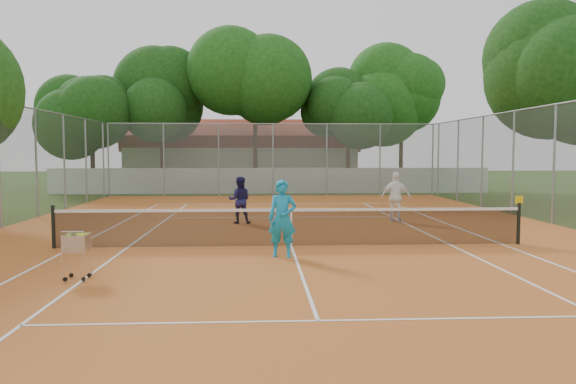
{
  "coord_description": "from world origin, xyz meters",
  "views": [
    {
      "loc": [
        -0.84,
        -14.15,
        2.4
      ],
      "look_at": [
        0.0,
        1.5,
        1.3
      ],
      "focal_mm": 35.0,
      "sensor_mm": 36.0,
      "label": 1
    }
  ],
  "objects": [
    {
      "name": "ground",
      "position": [
        0.0,
        0.0,
        0.0
      ],
      "size": [
        120.0,
        120.0,
        0.0
      ],
      "primitive_type": "plane",
      "color": "#203D10",
      "rests_on": "ground"
    },
    {
      "name": "court_pad",
      "position": [
        0.0,
        0.0,
        0.01
      ],
      "size": [
        18.0,
        34.0,
        0.02
      ],
      "primitive_type": "cube",
      "color": "#BB6224",
      "rests_on": "ground"
    },
    {
      "name": "court_lines",
      "position": [
        0.0,
        0.0,
        0.02
      ],
      "size": [
        10.98,
        23.78,
        0.01
      ],
      "primitive_type": "cube",
      "color": "white",
      "rests_on": "court_pad"
    },
    {
      "name": "tennis_net",
      "position": [
        0.0,
        0.0,
        0.51
      ],
      "size": [
        11.88,
        0.1,
        0.98
      ],
      "primitive_type": "cube",
      "color": "black",
      "rests_on": "court_pad"
    },
    {
      "name": "perimeter_fence",
      "position": [
        0.0,
        0.0,
        2.0
      ],
      "size": [
        18.0,
        34.0,
        4.0
      ],
      "primitive_type": "cube",
      "color": "slate",
      "rests_on": "ground"
    },
    {
      "name": "boundary_wall",
      "position": [
        0.0,
        19.0,
        0.75
      ],
      "size": [
        26.0,
        0.3,
        1.5
      ],
      "primitive_type": "cube",
      "color": "white",
      "rests_on": "ground"
    },
    {
      "name": "clubhouse",
      "position": [
        -2.0,
        29.0,
        2.2
      ],
      "size": [
        16.4,
        9.0,
        4.4
      ],
      "primitive_type": "cube",
      "color": "beige",
      "rests_on": "ground"
    },
    {
      "name": "tropical_trees",
      "position": [
        0.0,
        22.0,
        5.0
      ],
      "size": [
        29.0,
        19.0,
        10.0
      ],
      "primitive_type": "cube",
      "color": "#0F330C",
      "rests_on": "ground"
    },
    {
      "name": "player_near",
      "position": [
        -0.29,
        -1.45,
        0.9
      ],
      "size": [
        0.69,
        0.5,
        1.76
      ],
      "primitive_type": "imported",
      "rotation": [
        0.0,
        0.0,
        -0.12
      ],
      "color": "#168DC0",
      "rests_on": "court_pad"
    },
    {
      "name": "player_far_left",
      "position": [
        -1.46,
        4.73,
        0.81
      ],
      "size": [
        0.78,
        0.62,
        1.58
      ],
      "primitive_type": "imported",
      "rotation": [
        0.0,
        0.0,
        3.12
      ],
      "color": "#191746",
      "rests_on": "court_pad"
    },
    {
      "name": "player_far_right",
      "position": [
        3.93,
        4.92,
        0.88
      ],
      "size": [
        1.09,
        0.8,
        1.72
      ],
      "primitive_type": "imported",
      "rotation": [
        0.0,
        0.0,
        2.71
      ],
      "color": "white",
      "rests_on": "court_pad"
    },
    {
      "name": "ball_hopper",
      "position": [
        -4.23,
        -3.58,
        0.49
      ],
      "size": [
        0.52,
        0.52,
        0.94
      ],
      "primitive_type": "cube",
      "rotation": [
        0.0,
        0.0,
        -0.17
      ],
      "color": "silver",
      "rests_on": "court_pad"
    }
  ]
}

